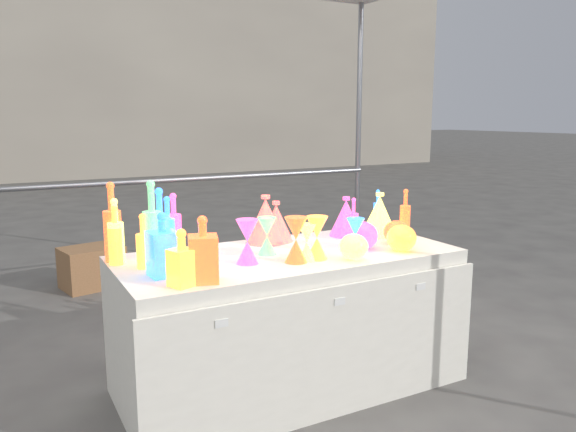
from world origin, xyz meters
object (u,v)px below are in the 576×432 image
cardboard_box_closed (92,267)px  hourglass_0 (296,240)px  bottle_0 (116,235)px  globe_0 (401,239)px  display_table (289,320)px  lampshade_0 (266,219)px  decanter_0 (182,257)px

cardboard_box_closed → hourglass_0: size_ratio=2.14×
bottle_0 → cardboard_box_closed: bearing=84.7°
globe_0 → cardboard_box_closed: bearing=114.7°
cardboard_box_closed → bottle_0: bearing=-107.6°
bottle_0 → display_table: bearing=-13.7°
display_table → lampshade_0: lampshade_0 is taller
cardboard_box_closed → hourglass_0: (0.59, -2.56, 0.69)m
bottle_0 → hourglass_0: bottle_0 is taller
hourglass_0 → lampshade_0: size_ratio=0.83×
bottle_0 → globe_0: 1.48m
globe_0 → decanter_0: bearing=-177.8°
display_table → hourglass_0: size_ratio=8.04×
bottle_0 → decanter_0: bearing=-70.7°
cardboard_box_closed → bottle_0: size_ratio=1.67×
bottle_0 → decanter_0: 0.53m
globe_0 → lampshade_0: bearing=136.1°
display_table → bottle_0: (-0.85, 0.21, 0.52)m
hourglass_0 → globe_0: size_ratio=1.43×
lampshade_0 → hourglass_0: bearing=-80.0°
cardboard_box_closed → display_table: bearing=-87.0°
hourglass_0 → globe_0: hourglass_0 is taller
decanter_0 → globe_0: size_ratio=1.57×
cardboard_box_closed → lampshade_0: size_ratio=1.78×
bottle_0 → globe_0: (1.41, -0.45, -0.08)m
decanter_0 → lampshade_0: bearing=19.5°
cardboard_box_closed → globe_0: size_ratio=3.06×
decanter_0 → lampshade_0: size_ratio=0.91×
display_table → hourglass_0: bearing=-107.3°
hourglass_0 → lampshade_0: (0.06, 0.47, 0.02)m
cardboard_box_closed → decanter_0: size_ratio=1.95×
display_table → cardboard_box_closed: 2.48m
display_table → cardboard_box_closed: bearing=105.2°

